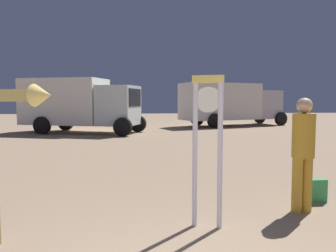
{
  "coord_description": "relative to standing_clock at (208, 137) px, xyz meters",
  "views": [
    {
      "loc": [
        -0.48,
        -2.28,
        1.75
      ],
      "look_at": [
        0.19,
        4.59,
        1.2
      ],
      "focal_mm": 35.42,
      "sensor_mm": 36.0,
      "label": 1
    }
  ],
  "objects": [
    {
      "name": "box_truck_near",
      "position": [
        -3.98,
        13.54,
        0.33
      ],
      "size": [
        6.72,
        4.29,
        2.85
      ],
      "color": "white",
      "rests_on": "ground_plane"
    },
    {
      "name": "standing_clock",
      "position": [
        0.0,
        0.0,
        0.0
      ],
      "size": [
        0.42,
        0.22,
        2.07
      ],
      "color": "silver",
      "rests_on": "ground_plane"
    },
    {
      "name": "person_near_clock",
      "position": [
        1.6,
        0.46,
        -0.26
      ],
      "size": [
        0.34,
        0.34,
        1.78
      ],
      "color": "gold",
      "rests_on": "ground_plane"
    },
    {
      "name": "backpack",
      "position": [
        2.1,
        0.92,
        -1.06
      ],
      "size": [
        0.34,
        0.19,
        0.39
      ],
      "color": "#3A9C59",
      "rests_on": "ground_plane"
    },
    {
      "name": "arrow_sign",
      "position": [
        -2.39,
        -0.46,
        0.17
      ],
      "size": [
        0.91,
        0.54,
        2.18
      ],
      "color": "olive",
      "rests_on": "ground_plane"
    },
    {
      "name": "box_truck_far",
      "position": [
        5.34,
        17.37,
        0.32
      ],
      "size": [
        7.6,
        4.45,
        2.82
      ],
      "color": "silver",
      "rests_on": "ground_plane"
    }
  ]
}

